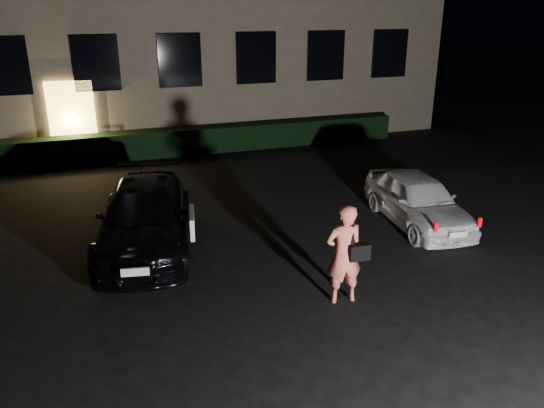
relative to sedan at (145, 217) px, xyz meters
name	(u,v)px	position (x,y,z in m)	size (l,w,h in m)	color
ground	(311,314)	(2.17, -3.56, -0.64)	(80.00, 80.00, 0.00)	black
hedge	(187,141)	(2.17, 6.94, -0.21)	(15.00, 0.70, 0.85)	black
sedan	(145,217)	(0.00, 0.00, 0.00)	(2.58, 4.64, 1.27)	black
hatch	(418,200)	(5.93, -0.86, -0.05)	(1.71, 3.53, 1.16)	white
man	(344,254)	(2.83, -3.34, 0.23)	(0.72, 0.46, 1.73)	#D96555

